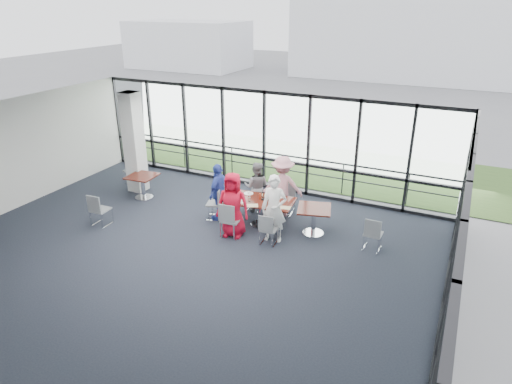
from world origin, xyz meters
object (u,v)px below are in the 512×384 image
at_px(diner_near_left, 233,205).
at_px(chair_spare_la, 101,210).
at_px(chair_spare_lb, 132,171).
at_px(chair_spare_r, 373,234).
at_px(side_table_left, 142,179).
at_px(chair_main_fr, 285,200).
at_px(chair_main_nr, 269,229).
at_px(diner_far_right, 282,186).
at_px(side_table_right, 314,212).
at_px(diner_far_left, 256,187).
at_px(chair_main_end, 215,203).
at_px(diner_near_right, 274,209).
at_px(chair_main_nl, 231,220).
at_px(chair_main_fl, 254,197).
at_px(diner_end, 219,192).
at_px(main_table, 261,204).
at_px(structural_column, 134,143).

xyz_separation_m(diner_near_left, chair_spare_la, (-3.56, -1.05, -0.42)).
relative_size(chair_spare_lb, chair_spare_r, 1.13).
xyz_separation_m(side_table_left, chair_main_fr, (4.45, 0.82, -0.19)).
height_order(chair_main_nr, chair_main_fr, chair_main_fr).
height_order(diner_near_left, diner_far_right, diner_far_right).
height_order(side_table_right, diner_far_right, diner_far_right).
bearing_deg(diner_far_left, chair_main_end, 35.02).
height_order(diner_near_right, diner_far_right, diner_near_right).
distance_m(diner_far_right, chair_main_fr, 0.45).
bearing_deg(side_table_right, chair_main_fr, 145.86).
distance_m(chair_main_nl, chair_main_fr, 1.99).
bearing_deg(side_table_left, chair_main_end, -5.85).
height_order(chair_main_nl, chair_main_fl, chair_main_nl).
distance_m(diner_end, chair_spare_lb, 4.03).
bearing_deg(diner_end, main_table, 94.96).
distance_m(chair_main_nl, chair_main_end, 1.18).
xyz_separation_m(structural_column, chair_spare_la, (0.71, -2.45, -1.14)).
bearing_deg(chair_main_nr, diner_end, 152.51).
xyz_separation_m(main_table, chair_main_fr, (0.35, 0.91, -0.17)).
xyz_separation_m(diner_far_left, chair_spare_lb, (-4.63, 0.08, -0.27)).
distance_m(diner_near_right, chair_spare_la, 4.82).
bearing_deg(chair_main_fr, chair_main_end, 26.57).
bearing_deg(side_table_right, chair_main_nl, -150.58).
bearing_deg(diner_end, diner_near_right, 74.03).
distance_m(diner_near_right, chair_main_fl, 1.95).
xyz_separation_m(diner_near_right, diner_end, (-1.90, 0.51, -0.07)).
height_order(diner_near_left, chair_main_fl, diner_near_left).
bearing_deg(main_table, chair_spare_lb, 164.10).
distance_m(structural_column, diner_far_right, 5.02).
relative_size(chair_main_fl, chair_main_fr, 0.93).
relative_size(diner_near_left, chair_main_end, 1.89).
relative_size(side_table_right, diner_near_right, 0.59).
distance_m(diner_end, chair_spare_r, 4.33).
distance_m(side_table_left, chair_main_end, 2.79).
distance_m(diner_near_right, chair_main_fr, 1.64).
relative_size(side_table_left, chair_main_fr, 1.01).
height_order(diner_far_right, chair_main_nr, diner_far_right).
distance_m(diner_far_left, chair_spare_la, 4.38).
bearing_deg(chair_main_end, diner_near_right, 60.90).
relative_size(diner_near_left, chair_main_nl, 1.83).
height_order(diner_far_left, chair_main_nl, diner_far_left).
relative_size(diner_far_left, chair_main_nl, 1.59).
height_order(diner_far_left, chair_spare_la, diner_far_left).
xyz_separation_m(diner_near_left, chair_main_nl, (-0.01, -0.09, -0.40)).
bearing_deg(chair_main_end, chair_main_nl, 34.54).
bearing_deg(chair_spare_lb, main_table, -167.09).
distance_m(main_table, diner_far_left, 0.92).
distance_m(side_table_left, diner_far_left, 3.67).
height_order(diner_near_left, diner_end, diner_near_left).
distance_m(chair_main_fl, chair_spare_lb, 4.55).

